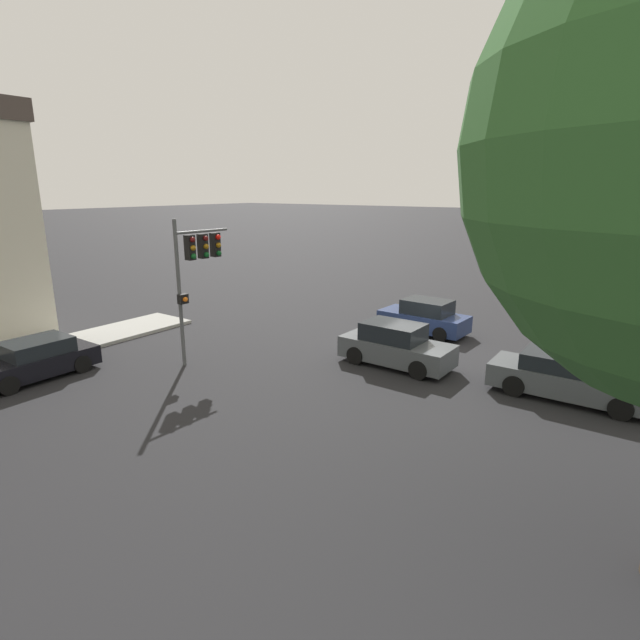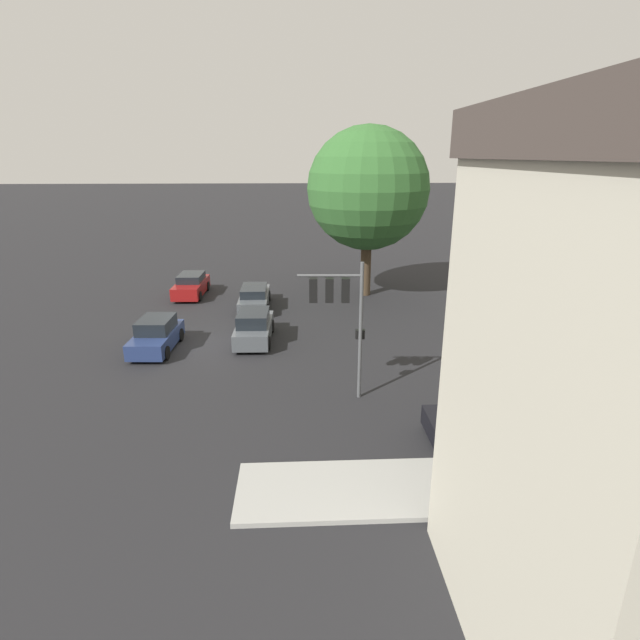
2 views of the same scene
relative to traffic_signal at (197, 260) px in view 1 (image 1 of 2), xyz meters
name	(u,v)px [view 1 (image 1 of 2)]	position (x,y,z in m)	size (l,w,h in m)	color
ground_plane	(414,346)	(-5.97, -6.23, -3.88)	(300.00, 300.00, 0.00)	black
traffic_signal	(197,260)	(0.00, 0.00, 0.00)	(0.54, 2.55, 5.39)	#515456
crossing_car_0	(396,346)	(-6.36, -3.74, -3.13)	(4.21, 1.90, 1.61)	#4C5156
crossing_car_1	(424,317)	(-5.44, -8.40, -3.16)	(4.04, 1.98, 1.56)	navy
crossing_car_2	(569,378)	(-12.20, -4.16, -3.21)	(4.78, 1.83, 1.41)	#4C5156
parked_car_0	(35,360)	(3.30, 4.67, -3.24)	(1.89, 3.98, 1.35)	black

